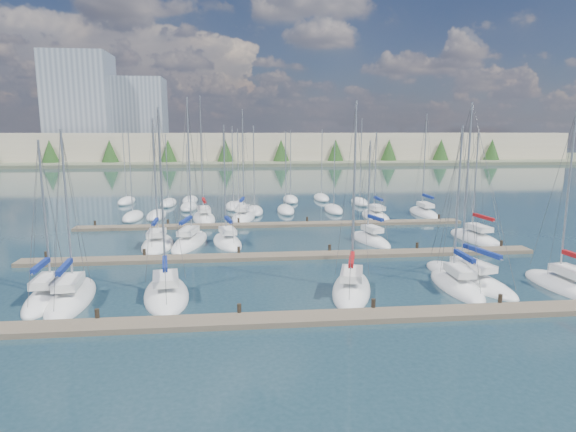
{
  "coord_description": "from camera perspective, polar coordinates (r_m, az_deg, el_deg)",
  "views": [
    {
      "loc": [
        -3.9,
        -23.84,
        10.76
      ],
      "look_at": [
        0.0,
        14.0,
        4.0
      ],
      "focal_mm": 30.0,
      "sensor_mm": 36.0,
      "label": 1
    }
  ],
  "objects": [
    {
      "name": "sailboat_q",
      "position": [
        61.38,
        10.33,
        -0.02
      ],
      "size": [
        2.91,
        7.8,
        11.37
      ],
      "rotation": [
        0.0,
        0.0,
        0.02
      ],
      "color": "white",
      "rests_on": "ground"
    },
    {
      "name": "sailboat_j",
      "position": [
        46.83,
        -7.21,
        -3.06
      ],
      "size": [
        3.83,
        7.37,
        12.04
      ],
      "rotation": [
        0.0,
        0.0,
        0.2
      ],
      "color": "white",
      "rests_on": "ground"
    },
    {
      "name": "sailboat_e",
      "position": [
        35.67,
        19.34,
        -7.75
      ],
      "size": [
        2.51,
        7.34,
        11.84
      ],
      "rotation": [
        0.0,
        0.0,
        -0.02
      ],
      "color": "white",
      "rests_on": "ground"
    },
    {
      "name": "sailboat_c",
      "position": [
        32.97,
        -14.22,
        -8.96
      ],
      "size": [
        4.02,
        8.07,
        12.96
      ],
      "rotation": [
        0.0,
        0.0,
        0.15
      ],
      "color": "white",
      "rests_on": "ground"
    },
    {
      "name": "dock_mid",
      "position": [
        41.42,
        -0.29,
        -4.76
      ],
      "size": [
        44.0,
        1.93,
        1.1
      ],
      "color": "#6B5E4C",
      "rests_on": "ground"
    },
    {
      "name": "dock_near",
      "position": [
        28.21,
        2.55,
        -12.02
      ],
      "size": [
        44.0,
        1.93,
        1.1
      ],
      "color": "#6B5E4C",
      "rests_on": "ground"
    },
    {
      "name": "sailboat_d",
      "position": [
        33.28,
        7.53,
        -8.54
      ],
      "size": [
        4.66,
        8.58,
        13.44
      ],
      "rotation": [
        0.0,
        0.0,
        -0.27
      ],
      "color": "white",
      "rests_on": "ground"
    },
    {
      "name": "ground",
      "position": [
        84.62,
        -3.2,
        2.76
      ],
      "size": [
        400.0,
        400.0,
        0.0
      ],
      "primitive_type": "plane",
      "color": "#233B46",
      "rests_on": "ground"
    },
    {
      "name": "sailboat_g",
      "position": [
        38.6,
        30.03,
        -7.22
      ],
      "size": [
        3.31,
        7.78,
        12.79
      ],
      "rotation": [
        0.0,
        0.0,
        0.09
      ],
      "color": "white",
      "rests_on": "ground"
    },
    {
      "name": "sailboat_i",
      "position": [
        47.41,
        -11.55,
        -3.01
      ],
      "size": [
        4.02,
        9.31,
        14.62
      ],
      "rotation": [
        0.0,
        0.0,
        -0.17
      ],
      "color": "white",
      "rests_on": "ground"
    },
    {
      "name": "dock_far",
      "position": [
        55.03,
        -1.71,
        -1.04
      ],
      "size": [
        44.0,
        1.93,
        1.1
      ],
      "color": "#6B5E4C",
      "rests_on": "ground"
    },
    {
      "name": "distant_boats",
      "position": [
        68.41,
        -6.19,
        1.22
      ],
      "size": [
        36.93,
        20.75,
        13.3
      ],
      "color": "#9EA0A5",
      "rests_on": "ground"
    },
    {
      "name": "sailboat_m",
      "position": [
        51.49,
        21.34,
        -2.49
      ],
      "size": [
        3.4,
        8.51,
        11.66
      ],
      "rotation": [
        0.0,
        0.0,
        0.1
      ],
      "color": "white",
      "rests_on": "ground"
    },
    {
      "name": "sailboat_a",
      "position": [
        35.17,
        -26.5,
        -8.52
      ],
      "size": [
        2.68,
        7.59,
        10.96
      ],
      "rotation": [
        0.0,
        0.0,
        0.06
      ],
      "color": "white",
      "rests_on": "ground"
    },
    {
      "name": "shoreline",
      "position": [
        173.89,
        -9.08,
        8.86
      ],
      "size": [
        400.0,
        60.0,
        38.0
      ],
      "color": "#666B51",
      "rests_on": "ground"
    },
    {
      "name": "sailboat_f",
      "position": [
        37.5,
        20.55,
        -6.97
      ],
      "size": [
        4.66,
        9.85,
        13.46
      ],
      "rotation": [
        0.0,
        0.0,
        0.22
      ],
      "color": "white",
      "rests_on": "ground"
    },
    {
      "name": "sailboat_b",
      "position": [
        34.28,
        -24.29,
        -8.83
      ],
      "size": [
        3.38,
        8.57,
        11.62
      ],
      "rotation": [
        0.0,
        0.0,
        0.1
      ],
      "color": "white",
      "rests_on": "ground"
    },
    {
      "name": "sailboat_o",
      "position": [
        59.93,
        -5.32,
        -0.12
      ],
      "size": [
        3.77,
        7.81,
        14.11
      ],
      "rotation": [
        0.0,
        0.0,
        -0.14
      ],
      "color": "white",
      "rests_on": "ground"
    },
    {
      "name": "sailboat_h",
      "position": [
        47.17,
        -15.2,
        -3.25
      ],
      "size": [
        3.05,
        7.51,
        12.62
      ],
      "rotation": [
        0.0,
        0.0,
        0.03
      ],
      "color": "white",
      "rests_on": "ground"
    },
    {
      "name": "sailboat_r",
      "position": [
        65.05,
        15.82,
        0.34
      ],
      "size": [
        2.45,
        8.33,
        13.64
      ],
      "rotation": [
        0.0,
        0.0,
        -0.0
      ],
      "color": "white",
      "rests_on": "ground"
    },
    {
      "name": "sailboat_n",
      "position": [
        59.99,
        -9.93,
        -0.22
      ],
      "size": [
        3.85,
        9.05,
        15.64
      ],
      "rotation": [
        0.0,
        0.0,
        0.14
      ],
      "color": "white",
      "rests_on": "ground"
    },
    {
      "name": "sailboat_l",
      "position": [
        47.98,
        9.73,
        -2.8
      ],
      "size": [
        3.78,
        7.07,
        10.59
      ],
      "rotation": [
        0.0,
        0.0,
        0.25
      ],
      "color": "white",
      "rests_on": "ground"
    }
  ]
}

